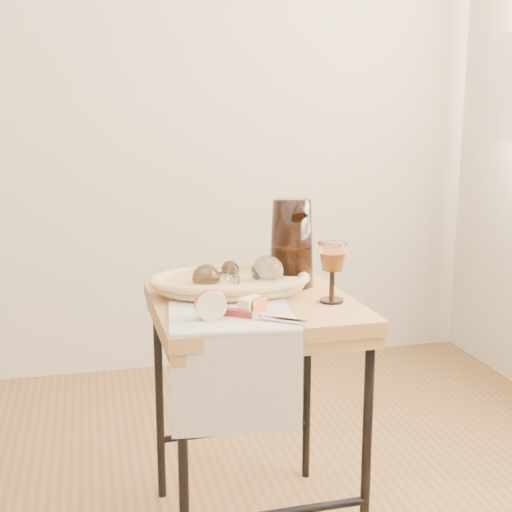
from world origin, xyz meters
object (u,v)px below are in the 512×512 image
object	(u,v)px
tea_towel	(231,316)
pitcher	(291,243)
goblet_lying_a	(217,275)
apple_half	(210,304)
side_table	(254,418)
wine_goblet	(332,272)
goblet_lying_b	(253,274)
table_knife	(260,316)
bread_basket	(231,285)

from	to	relation	value
tea_towel	pitcher	bearing A→B (deg)	55.79
goblet_lying_a	apple_half	distance (m)	0.25
side_table	wine_goblet	size ratio (longest dim) A/B	4.14
goblet_lying_a	apple_half	xyz separation A→B (m)	(-0.06, -0.24, -0.01)
goblet_lying_a	pitcher	world-z (taller)	pitcher
pitcher	wine_goblet	bearing A→B (deg)	-71.24
goblet_lying_b	apple_half	distance (m)	0.25
table_knife	wine_goblet	bearing A→B (deg)	64.94
bread_basket	side_table	bearing A→B (deg)	-55.46
tea_towel	wine_goblet	world-z (taller)	wine_goblet
goblet_lying_b	table_knife	size ratio (longest dim) A/B	0.68
pitcher	table_knife	world-z (taller)	pitcher
side_table	bread_basket	world-z (taller)	bread_basket
apple_half	table_knife	xyz separation A→B (m)	(0.11, -0.03, -0.03)
tea_towel	pitcher	size ratio (longest dim) A/B	1.05
bread_basket	table_knife	world-z (taller)	bread_basket
side_table	pitcher	bearing A→B (deg)	43.20
pitcher	bread_basket	bearing A→B (deg)	-161.38
bread_basket	goblet_lying_b	xyz separation A→B (m)	(0.06, -0.02, 0.03)
wine_goblet	goblet_lying_a	bearing A→B (deg)	149.28
goblet_lying_a	wine_goblet	distance (m)	0.31
goblet_lying_a	table_knife	bearing A→B (deg)	58.63
tea_towel	pitcher	xyz separation A→B (m)	(0.22, 0.26, 0.12)
side_table	pitcher	xyz separation A→B (m)	(0.14, 0.13, 0.44)
apple_half	side_table	bearing A→B (deg)	49.77
tea_towel	apple_half	xyz separation A→B (m)	(-0.05, -0.02, 0.04)
bread_basket	goblet_lying_a	bearing A→B (deg)	158.44
side_table	wine_goblet	world-z (taller)	wine_goblet
side_table	apple_half	bearing A→B (deg)	-133.37
goblet_lying_a	pitcher	distance (m)	0.23
tea_towel	bread_basket	distance (m)	0.21
goblet_lying_a	table_knife	size ratio (longest dim) A/B	0.57
side_table	goblet_lying_b	world-z (taller)	goblet_lying_b
bread_basket	pitcher	world-z (taller)	pitcher
goblet_lying_a	wine_goblet	xyz separation A→B (m)	(0.27, -0.16, 0.03)
apple_half	table_knife	distance (m)	0.12
goblet_lying_b	pitcher	distance (m)	0.16
goblet_lying_b	wine_goblet	bearing A→B (deg)	-52.50
side_table	goblet_lying_b	size ratio (longest dim) A/B	4.56
side_table	goblet_lying_a	world-z (taller)	goblet_lying_a
tea_towel	wine_goblet	distance (m)	0.29
wine_goblet	table_knife	world-z (taller)	wine_goblet
pitcher	goblet_lying_b	bearing A→B (deg)	-146.89
side_table	tea_towel	bearing A→B (deg)	-123.64
goblet_lying_a	apple_half	size ratio (longest dim) A/B	1.58
wine_goblet	apple_half	bearing A→B (deg)	-165.32
wine_goblet	pitcher	bearing A→B (deg)	105.04
wine_goblet	apple_half	size ratio (longest dim) A/B	2.07
wine_goblet	tea_towel	bearing A→B (deg)	-166.03
table_knife	goblet_lying_b	bearing A→B (deg)	116.85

